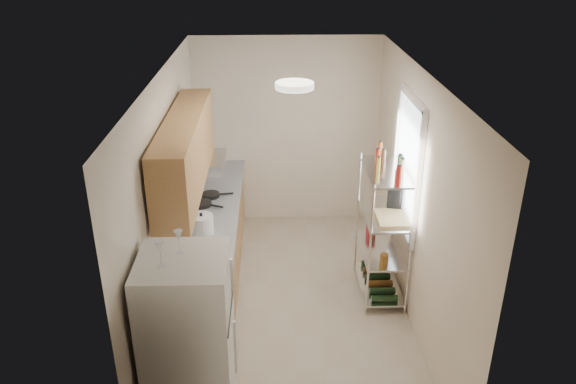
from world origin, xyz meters
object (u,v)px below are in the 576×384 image
(cutting_board, at_px, (392,218))
(espresso_machine, at_px, (395,195))
(refrigerator, at_px, (190,348))
(rice_cooker, at_px, (202,224))
(frying_pan_large, at_px, (201,204))

(cutting_board, height_order, espresso_machine, espresso_machine)
(refrigerator, distance_m, espresso_machine, 2.89)
(cutting_board, distance_m, espresso_machine, 0.34)
(rice_cooker, distance_m, cutting_board, 2.02)
(espresso_machine, bearing_deg, rice_cooker, -159.08)
(rice_cooker, height_order, cutting_board, rice_cooker)
(refrigerator, height_order, rice_cooker, refrigerator)
(refrigerator, distance_m, rice_cooker, 1.72)
(frying_pan_large, relative_size, cutting_board, 0.56)
(refrigerator, relative_size, cutting_board, 3.77)
(refrigerator, xyz_separation_m, rice_cooker, (-0.08, 1.71, 0.19))
(refrigerator, bearing_deg, cutting_board, 41.98)
(refrigerator, bearing_deg, frying_pan_large, 93.86)
(rice_cooker, relative_size, espresso_machine, 0.89)
(frying_pan_large, distance_m, espresso_machine, 2.21)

